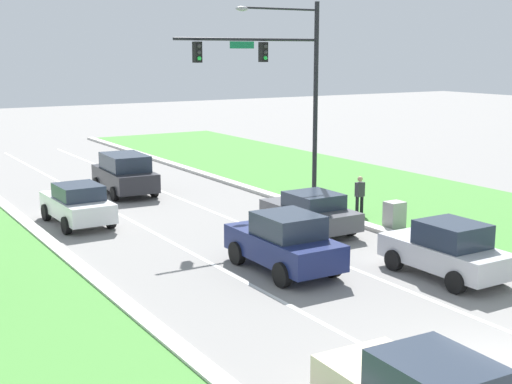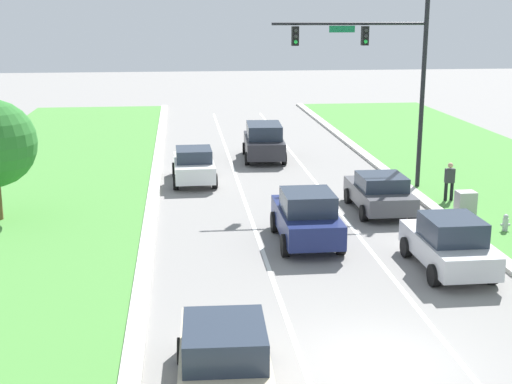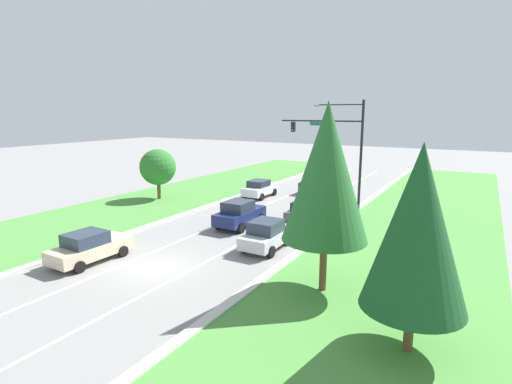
{
  "view_description": "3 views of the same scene",
  "coord_description": "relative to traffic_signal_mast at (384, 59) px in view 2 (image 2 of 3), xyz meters",
  "views": [
    {
      "loc": [
        -12.11,
        -9.24,
        6.78
      ],
      "look_at": [
        1.42,
        13.01,
        1.62
      ],
      "focal_mm": 50.0,
      "sensor_mm": 36.0,
      "label": 1
    },
    {
      "loc": [
        -4.44,
        -14.42,
        7.8
      ],
      "look_at": [
        -1.68,
        11.08,
        1.23
      ],
      "focal_mm": 50.0,
      "sensor_mm": 36.0,
      "label": 2
    },
    {
      "loc": [
        14.27,
        -14.3,
        7.94
      ],
      "look_at": [
        -1.66,
        13.48,
        1.49
      ],
      "focal_mm": 28.0,
      "sensor_mm": 36.0,
      "label": 3
    }
  ],
  "objects": [
    {
      "name": "ground_plane",
      "position": [
        -4.37,
        -15.85,
        -5.78
      ],
      "size": [
        160.0,
        160.0,
        0.0
      ],
      "primitive_type": "plane",
      "color": "gray"
    },
    {
      "name": "curb_strip_left",
      "position": [
        -10.02,
        -15.85,
        -5.7
      ],
      "size": [
        0.5,
        90.0,
        0.15
      ],
      "color": "beige",
      "rests_on": "ground_plane"
    },
    {
      "name": "lane_stripe_inner_left",
      "position": [
        -6.17,
        -15.85,
        -5.77
      ],
      "size": [
        0.14,
        81.0,
        0.01
      ],
      "color": "white",
      "rests_on": "ground_plane"
    },
    {
      "name": "lane_stripe_inner_right",
      "position": [
        -2.57,
        -15.85,
        -5.77
      ],
      "size": [
        0.14,
        81.0,
        0.01
      ],
      "color": "white",
      "rests_on": "ground_plane"
    },
    {
      "name": "traffic_signal_mast",
      "position": [
        0.0,
        0.0,
        0.0
      ],
      "size": [
        6.77,
        0.41,
        8.83
      ],
      "color": "black",
      "rests_on": "ground_plane"
    },
    {
      "name": "navy_sedan",
      "position": [
        -4.58,
        -7.23,
        -4.84
      ],
      "size": [
        2.08,
        4.31,
        1.88
      ],
      "rotation": [
        0.0,
        0.0,
        -0.0
      ],
      "color": "navy",
      "rests_on": "ground_plane"
    },
    {
      "name": "silver_sedan",
      "position": [
        -0.71,
        -10.3,
        -4.92
      ],
      "size": [
        2.0,
        4.14,
        1.75
      ],
      "rotation": [
        0.0,
        0.0,
        0.01
      ],
      "color": "silver",
      "rests_on": "ground_plane"
    },
    {
      "name": "white_sedan",
      "position": [
        -8.21,
        2.13,
        -4.94
      ],
      "size": [
        2.05,
        4.28,
        1.65
      ],
      "rotation": [
        0.0,
        0.0,
        0.02
      ],
      "color": "white",
      "rests_on": "ground_plane"
    },
    {
      "name": "charcoal_suv",
      "position": [
        -4.36,
        6.99,
        -4.77
      ],
      "size": [
        2.34,
        4.6,
        1.95
      ],
      "rotation": [
        0.0,
        0.0,
        -0.05
      ],
      "color": "#28282D",
      "rests_on": "ground_plane"
    },
    {
      "name": "graphite_sedan",
      "position": [
        -0.99,
        -3.6,
        -5.0
      ],
      "size": [
        2.13,
        4.2,
        1.54
      ],
      "rotation": [
        0.0,
        0.0,
        -0.0
      ],
      "color": "#4C4C51",
      "rests_on": "ground_plane"
    },
    {
      "name": "champagne_sedan",
      "position": [
        -8.03,
        -16.9,
        -4.95
      ],
      "size": [
        2.16,
        4.43,
        1.67
      ],
      "rotation": [
        0.0,
        0.0,
        -0.03
      ],
      "color": "beige",
      "rests_on": "ground_plane"
    },
    {
      "name": "utility_cabinet",
      "position": [
        1.99,
        -5.0,
        -5.23
      ],
      "size": [
        0.7,
        0.6,
        1.09
      ],
      "color": "#9E9E99",
      "rests_on": "ground_plane"
    },
    {
      "name": "pedestrian",
      "position": [
        2.27,
        -2.55,
        -4.84
      ],
      "size": [
        0.4,
        0.24,
        1.69
      ],
      "rotation": [
        0.0,
        0.0,
        3.2
      ],
      "color": "black",
      "rests_on": "ground_plane"
    },
    {
      "name": "fire_hydrant",
      "position": [
        2.75,
        -6.85,
        -5.43
      ],
      "size": [
        0.34,
        0.2,
        0.7
      ],
      "color": "#B7B7BC",
      "rests_on": "ground_plane"
    }
  ]
}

